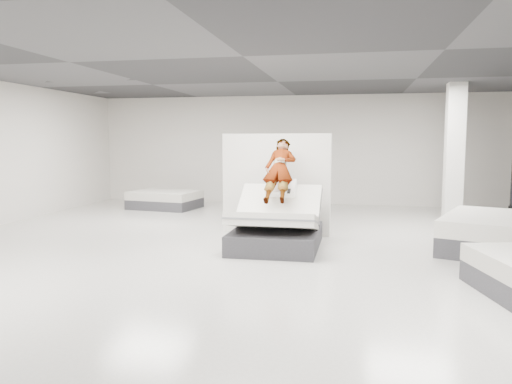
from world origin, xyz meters
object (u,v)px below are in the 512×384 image
at_px(column, 454,153).
at_px(remote, 289,191).
at_px(person, 280,180).
at_px(flat_bed_right_far, 499,234).
at_px(flat_bed_left_far, 165,200).
at_px(hero_bed, 277,227).
at_px(divider_panel, 275,184).

bearing_deg(column, remote, -131.97).
relative_size(person, flat_bed_right_far, 0.57).
distance_m(remote, flat_bed_left_far, 6.08).
bearing_deg(flat_bed_left_far, hero_bed, -48.99).
bearing_deg(flat_bed_right_far, flat_bed_left_far, 152.56).
xyz_separation_m(flat_bed_right_far, flat_bed_left_far, (-7.61, 3.95, -0.06)).
xyz_separation_m(person, flat_bed_right_far, (3.77, 0.15, -0.87)).
xyz_separation_m(divider_panel, column, (3.82, 2.39, 0.59)).
height_order(hero_bed, column, column).
distance_m(flat_bed_right_far, column, 3.49).
xyz_separation_m(hero_bed, flat_bed_right_far, (3.77, 0.47, -0.07)).
relative_size(hero_bed, divider_panel, 0.88).
distance_m(divider_panel, flat_bed_right_far, 4.15).
distance_m(divider_panel, flat_bed_left_far, 4.82).
relative_size(hero_bed, person, 1.30).
distance_m(remote, flat_bed_right_far, 3.65).
height_order(person, flat_bed_left_far, person).
relative_size(remote, flat_bed_left_far, 0.07).
xyz_separation_m(person, remote, (0.22, -0.35, -0.16)).
relative_size(remote, column, 0.04).
relative_size(divider_panel, column, 0.70).
height_order(person, column, column).
relative_size(person, column, 0.47).
bearing_deg(remote, flat_bed_right_far, 8.10).
bearing_deg(column, flat_bed_right_far, -86.71).
height_order(person, divider_panel, divider_panel).
bearing_deg(flat_bed_right_far, divider_panel, 168.09).
xyz_separation_m(person, column, (3.58, 3.39, 0.43)).
bearing_deg(flat_bed_left_far, flat_bed_right_far, -27.44).
relative_size(hero_bed, column, 0.61).
xyz_separation_m(hero_bed, column, (3.58, 3.70, 1.23)).
bearing_deg(hero_bed, flat_bed_right_far, 7.09).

